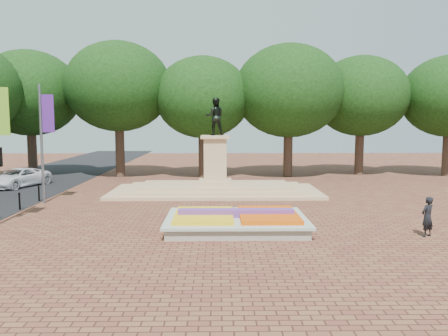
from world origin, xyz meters
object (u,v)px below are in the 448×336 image
van (18,178)px  pedestrian (427,217)px  monument (215,180)px  flower_bed (237,221)px

van → pedestrian: (23.61, -14.30, 0.17)m
monument → flower_bed: bearing=-84.1°
flower_bed → van: size_ratio=1.27×
flower_bed → monument: monument is taller
flower_bed → monument: (-1.03, 10.00, 0.50)m
monument → van: size_ratio=2.83×
van → pedestrian: pedestrian is taller
monument → pedestrian: size_ratio=8.21×
monument → pedestrian: monument is taller
monument → van: 14.90m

